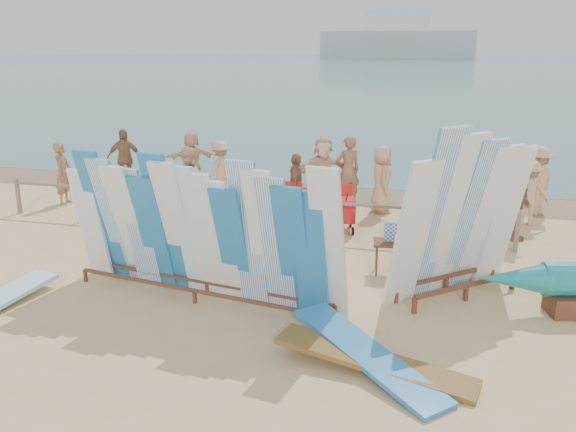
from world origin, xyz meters
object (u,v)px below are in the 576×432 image
(main_surfboard_rack, at_px, (199,236))
(beachgoer_extra_0, at_px, (529,193))
(beachgoer_5, at_px, (323,171))
(beachgoer_extra_1, at_px, (124,158))
(flat_board_c, at_px, (374,371))
(beachgoer_8, at_px, (424,198))
(flat_board_d, at_px, (367,367))
(beachgoer_2, at_px, (189,183))
(beachgoer_3, at_px, (220,170))
(vendor_table, at_px, (393,257))
(beachgoer_7, at_px, (348,171))
(beachgoer_6, at_px, (382,179))
(beach_chair_right, at_px, (301,214))
(beach_chair_left, at_px, (286,211))
(beachgoer_1, at_px, (63,173))
(stroller, at_px, (345,213))
(side_surfboard_rack, at_px, (460,221))
(beachgoer_10, at_px, (516,199))
(beachgoer_9, at_px, (538,181))
(beachgoer_4, at_px, (296,186))

(main_surfboard_rack, distance_m, beachgoer_extra_0, 8.47)
(beachgoer_5, xyz_separation_m, beachgoer_extra_1, (-6.18, 0.48, -0.03))
(flat_board_c, height_order, beachgoer_5, beachgoer_5)
(flat_board_c, bearing_deg, beachgoer_8, 7.79)
(flat_board_d, relative_size, beachgoer_2, 1.48)
(flat_board_c, xyz_separation_m, beachgoer_3, (-5.35, 8.41, 0.81))
(vendor_table, bearing_deg, beachgoer_7, 101.63)
(beachgoer_8, relative_size, beachgoer_6, 1.02)
(beach_chair_right, bearing_deg, beachgoer_3, 145.07)
(beach_chair_right, xyz_separation_m, beachgoer_6, (1.74, 1.53, 0.62))
(beachgoer_8, height_order, beachgoer_7, beachgoer_7)
(beach_chair_right, relative_size, beachgoer_5, 0.46)
(flat_board_c, height_order, beachgoer_2, beachgoer_2)
(beach_chair_left, relative_size, beach_chair_right, 1.14)
(beachgoer_extra_0, bearing_deg, beachgoer_8, 33.65)
(beachgoer_6, bearing_deg, beach_chair_left, 110.84)
(flat_board_d, xyz_separation_m, beachgoer_2, (-5.18, 6.06, 0.91))
(flat_board_c, distance_m, beachgoer_2, 8.17)
(beachgoer_extra_1, bearing_deg, flat_board_d, -63.28)
(beachgoer_extra_1, xyz_separation_m, beachgoer_extra_0, (11.29, -1.13, -0.10))
(vendor_table, distance_m, beachgoer_1, 9.58)
(stroller, xyz_separation_m, beachgoer_8, (1.77, 0.09, 0.47))
(beachgoer_extra_1, distance_m, beachgoer_3, 3.30)
(side_surfboard_rack, height_order, beachgoer_2, side_surfboard_rack)
(flat_board_c, xyz_separation_m, beach_chair_right, (-2.56, 6.50, 0.25))
(beachgoer_10, xyz_separation_m, beachgoer_extra_1, (-10.87, 2.46, -0.03))
(beachgoer_8, height_order, beachgoer_9, beachgoer_8)
(side_surfboard_rack, bearing_deg, beachgoer_9, 29.04)
(vendor_table, bearing_deg, beachgoer_5, 108.63)
(flat_board_d, relative_size, beachgoer_10, 1.48)
(flat_board_c, xyz_separation_m, beachgoer_extra_1, (-8.61, 8.92, 0.88))
(beachgoer_8, relative_size, beachgoer_10, 0.96)
(beachgoer_4, bearing_deg, side_surfboard_rack, -148.58)
(beachgoer_extra_0, height_order, beachgoer_2, beachgoer_2)
(main_surfboard_rack, distance_m, flat_board_d, 3.58)
(main_surfboard_rack, relative_size, beachgoer_3, 3.15)
(beachgoer_7, bearing_deg, beachgoer_1, -20.83)
(beachgoer_5, xyz_separation_m, beachgoer_3, (-2.92, -0.04, -0.11))
(beachgoer_4, bearing_deg, beachgoer_8, -115.55)
(beachgoer_extra_0, bearing_deg, beachgoer_extra_1, -5.11)
(main_surfboard_rack, xyz_separation_m, beachgoer_6, (2.31, 6.38, -0.27))
(beach_chair_left, height_order, stroller, stroller)
(beachgoer_4, bearing_deg, beachgoer_3, 50.37)
(beach_chair_left, distance_m, beachgoer_4, 0.75)
(side_surfboard_rack, bearing_deg, beachgoer_8, 59.36)
(beachgoer_8, bearing_deg, beachgoer_9, -72.78)
(beachgoer_6, bearing_deg, beachgoer_5, 60.68)
(flat_board_c, height_order, beach_chair_left, beach_chair_left)
(beachgoer_7, bearing_deg, beachgoer_extra_0, 136.43)
(stroller, relative_size, beachgoer_10, 0.56)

